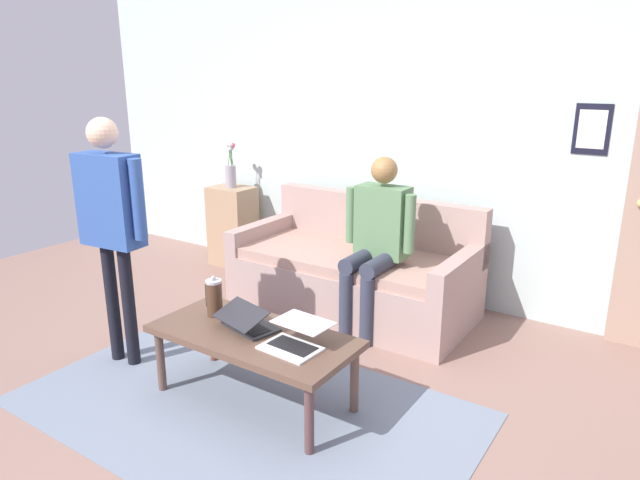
{
  "coord_description": "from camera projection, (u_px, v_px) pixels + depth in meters",
  "views": [
    {
      "loc": [
        -1.98,
        2.14,
        1.85
      ],
      "look_at": [
        -0.01,
        -0.81,
        0.8
      ],
      "focal_mm": 31.91,
      "sensor_mm": 36.0,
      "label": 1
    }
  ],
  "objects": [
    {
      "name": "ground_plane",
      "position": [
        241.0,
        405.0,
        3.29
      ],
      "size": [
        7.68,
        7.68,
        0.0
      ],
      "primitive_type": "plane",
      "color": "#8C6A5E"
    },
    {
      "name": "area_rug",
      "position": [
        244.0,
        407.0,
        3.26
      ],
      "size": [
        2.57,
        1.55,
        0.01
      ],
      "primitive_type": "cube",
      "color": "slate",
      "rests_on": "ground_plane"
    },
    {
      "name": "back_wall",
      "position": [
        413.0,
        135.0,
        4.66
      ],
      "size": [
        7.04,
        0.11,
        2.7
      ],
      "color": "silver",
      "rests_on": "ground_plane"
    },
    {
      "name": "couch",
      "position": [
        355.0,
        273.0,
        4.54
      ],
      "size": [
        1.87,
        0.91,
        0.88
      ],
      "color": "tan",
      "rests_on": "ground_plane"
    },
    {
      "name": "coffee_table",
      "position": [
        253.0,
        341.0,
        3.23
      ],
      "size": [
        1.2,
        0.56,
        0.43
      ],
      "color": "brown",
      "rests_on": "ground_plane"
    },
    {
      "name": "laptop_left",
      "position": [
        295.0,
        339.0,
        3.04
      ],
      "size": [
        0.33,
        0.34,
        0.12
      ],
      "color": "silver",
      "rests_on": "coffee_table"
    },
    {
      "name": "laptop_center",
      "position": [
        247.0,
        322.0,
        3.26
      ],
      "size": [
        0.38,
        0.33,
        0.14
      ],
      "color": "#28282D",
      "rests_on": "coffee_table"
    },
    {
      "name": "french_press",
      "position": [
        214.0,
        298.0,
        3.42
      ],
      "size": [
        0.12,
        0.1,
        0.26
      ],
      "color": "#4C3323",
      "rests_on": "coffee_table"
    },
    {
      "name": "side_shelf",
      "position": [
        233.0,
        226.0,
        5.61
      ],
      "size": [
        0.42,
        0.32,
        0.78
      ],
      "color": "tan",
      "rests_on": "ground_plane"
    },
    {
      "name": "flower_vase",
      "position": [
        231.0,
        171.0,
        5.46
      ],
      "size": [
        0.11,
        0.1,
        0.43
      ],
      "color": "#9D95A3",
      "rests_on": "side_shelf"
    },
    {
      "name": "person_standing",
      "position": [
        111.0,
        212.0,
        3.51
      ],
      "size": [
        0.57,
        0.22,
        1.6
      ],
      "color": "black",
      "rests_on": "ground_plane"
    },
    {
      "name": "person_seated",
      "position": [
        377.0,
        235.0,
        4.07
      ],
      "size": [
        0.55,
        0.51,
        1.28
      ],
      "color": "#333647",
      "rests_on": "ground_plane"
    }
  ]
}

